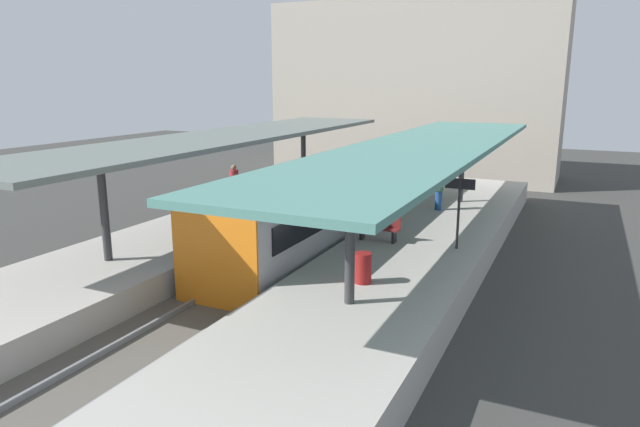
% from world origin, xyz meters
% --- Properties ---
extents(ground_plane, '(80.00, 80.00, 0.00)m').
position_xyz_m(ground_plane, '(0.00, 0.00, 0.00)').
color(ground_plane, '#383835').
extents(platform_left, '(4.40, 28.00, 1.00)m').
position_xyz_m(platform_left, '(-3.80, 0.00, 0.50)').
color(platform_left, '#ADA8A0').
rests_on(platform_left, ground_plane).
extents(platform_right, '(4.40, 28.00, 1.00)m').
position_xyz_m(platform_right, '(3.80, 0.00, 0.50)').
color(platform_right, '#ADA8A0').
rests_on(platform_right, ground_plane).
extents(track_ballast, '(3.20, 28.00, 0.20)m').
position_xyz_m(track_ballast, '(0.00, 0.00, 0.10)').
color(track_ballast, '#59544C').
rests_on(track_ballast, ground_plane).
extents(rail_near_side, '(0.08, 28.00, 0.14)m').
position_xyz_m(rail_near_side, '(-0.72, 0.00, 0.27)').
color(rail_near_side, slate).
rests_on(rail_near_side, track_ballast).
extents(rail_far_side, '(0.08, 28.00, 0.14)m').
position_xyz_m(rail_far_side, '(0.72, 0.00, 0.27)').
color(rail_far_side, slate).
rests_on(rail_far_side, track_ballast).
extents(commuter_train, '(2.78, 15.96, 3.10)m').
position_xyz_m(commuter_train, '(0.00, 3.01, 1.73)').
color(commuter_train, '#ADADB2').
rests_on(commuter_train, track_ballast).
extents(canopy_left, '(4.18, 21.00, 3.12)m').
position_xyz_m(canopy_left, '(-3.80, 1.40, 4.01)').
color(canopy_left, '#333335').
rests_on(canopy_left, platform_left).
extents(canopy_right, '(4.18, 21.00, 3.11)m').
position_xyz_m(canopy_right, '(3.80, 1.40, 4.00)').
color(canopy_right, '#333335').
rests_on(canopy_right, platform_right).
extents(platform_bench, '(1.40, 0.41, 0.86)m').
position_xyz_m(platform_bench, '(2.64, 0.44, 1.46)').
color(platform_bench, black).
rests_on(platform_bench, platform_right).
extents(platform_sign, '(0.90, 0.08, 2.21)m').
position_xyz_m(platform_sign, '(5.15, 0.61, 2.62)').
color(platform_sign, '#262628').
rests_on(platform_sign, platform_right).
extents(litter_bin, '(0.44, 0.44, 0.80)m').
position_xyz_m(litter_bin, '(3.60, -3.49, 1.40)').
color(litter_bin, maroon).
rests_on(litter_bin, platform_right).
extents(passenger_near_bench, '(0.36, 0.36, 1.57)m').
position_xyz_m(passenger_near_bench, '(3.33, 5.72, 1.81)').
color(passenger_near_bench, navy).
rests_on(passenger_near_bench, platform_right).
extents(passenger_mid_platform, '(0.36, 0.36, 1.72)m').
position_xyz_m(passenger_mid_platform, '(-4.60, 2.91, 1.89)').
color(passenger_mid_platform, '#232328').
rests_on(passenger_mid_platform, platform_left).
extents(station_building_backdrop, '(18.00, 6.00, 11.00)m').
position_xyz_m(station_building_backdrop, '(-1.83, 20.00, 5.50)').
color(station_building_backdrop, '#A89E8E').
rests_on(station_building_backdrop, ground_plane).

